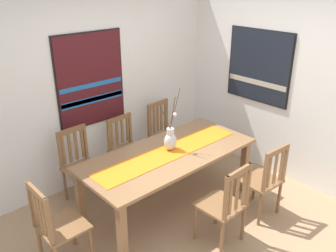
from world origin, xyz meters
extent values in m
cube|color=#A37F5B|center=(0.00, 0.00, -0.01)|extent=(6.40, 6.40, 0.03)
cube|color=silver|center=(0.00, 1.86, 1.35)|extent=(6.40, 0.12, 2.70)
cube|color=silver|center=(1.86, 0.00, 1.35)|extent=(0.12, 6.40, 2.70)
cube|color=#8E6642|center=(0.10, 0.60, 0.73)|extent=(2.10, 0.95, 0.03)
cube|color=#8E6642|center=(-0.86, 0.21, 0.36)|extent=(0.08, 0.08, 0.71)
cube|color=#8E6642|center=(1.07, 0.21, 0.36)|extent=(0.08, 0.08, 0.71)
cube|color=#8E6642|center=(-0.86, 0.99, 0.36)|extent=(0.08, 0.08, 0.71)
cube|color=#8E6642|center=(1.07, 0.99, 0.36)|extent=(0.08, 0.08, 0.71)
cube|color=orange|center=(0.10, 0.60, 0.75)|extent=(1.93, 0.36, 0.01)
ellipsoid|color=silver|center=(0.16, 0.64, 0.86)|extent=(0.16, 0.14, 0.22)
cylinder|color=silver|center=(0.16, 0.64, 0.99)|extent=(0.09, 0.09, 0.07)
cylinder|color=brown|center=(0.21, 0.61, 1.26)|extent=(0.11, 0.06, 0.47)
cylinder|color=brown|center=(0.16, 0.61, 1.18)|extent=(0.01, 0.07, 0.31)
cylinder|color=brown|center=(0.12, 0.69, 1.17)|extent=(0.08, 0.11, 0.29)
cylinder|color=brown|center=(0.16, 0.60, 1.23)|extent=(0.01, 0.09, 0.40)
sphere|color=silver|center=(0.20, 0.60, 1.20)|extent=(0.05, 0.05, 0.05)
cube|color=brown|center=(0.13, 1.42, 0.44)|extent=(0.44, 0.44, 0.03)
cylinder|color=brown|center=(0.32, 1.25, 0.21)|extent=(0.04, 0.04, 0.43)
cylinder|color=brown|center=(-0.04, 1.23, 0.21)|extent=(0.04, 0.04, 0.43)
cylinder|color=brown|center=(0.30, 1.61, 0.21)|extent=(0.04, 0.04, 0.43)
cylinder|color=brown|center=(-0.06, 1.59, 0.21)|extent=(0.04, 0.04, 0.43)
cube|color=brown|center=(0.30, 1.62, 0.67)|extent=(0.04, 0.04, 0.44)
cube|color=brown|center=(-0.06, 1.60, 0.67)|extent=(0.04, 0.04, 0.44)
cube|color=brown|center=(0.12, 1.61, 0.86)|extent=(0.38, 0.05, 0.06)
cube|color=brown|center=(0.26, 1.62, 0.66)|extent=(0.04, 0.02, 0.35)
cube|color=brown|center=(0.17, 1.61, 0.66)|extent=(0.04, 0.02, 0.35)
cube|color=brown|center=(0.07, 1.61, 0.66)|extent=(0.04, 0.02, 0.35)
cube|color=brown|center=(-0.02, 1.61, 0.66)|extent=(0.04, 0.02, 0.35)
cube|color=brown|center=(0.81, -0.19, 0.44)|extent=(0.44, 0.44, 0.03)
cylinder|color=brown|center=(0.64, 0.00, 0.21)|extent=(0.04, 0.04, 0.43)
cylinder|color=brown|center=(1.00, -0.02, 0.21)|extent=(0.04, 0.04, 0.43)
cylinder|color=brown|center=(0.62, -0.36, 0.21)|extent=(0.04, 0.04, 0.43)
cylinder|color=brown|center=(0.98, -0.38, 0.21)|extent=(0.04, 0.04, 0.43)
cube|color=brown|center=(0.62, -0.37, 0.69)|extent=(0.04, 0.04, 0.48)
cube|color=brown|center=(0.98, -0.39, 0.69)|extent=(0.04, 0.04, 0.48)
cube|color=brown|center=(0.80, -0.38, 0.90)|extent=(0.38, 0.05, 0.06)
cube|color=brown|center=(0.69, -0.37, 0.68)|extent=(0.04, 0.02, 0.39)
cube|color=brown|center=(0.80, -0.38, 0.68)|extent=(0.04, 0.02, 0.39)
cube|color=brown|center=(0.92, -0.38, 0.68)|extent=(0.04, 0.02, 0.39)
cube|color=brown|center=(0.79, 1.38, 0.44)|extent=(0.45, 0.45, 0.03)
cylinder|color=brown|center=(0.98, 1.22, 0.21)|extent=(0.04, 0.04, 0.43)
cylinder|color=brown|center=(0.62, 1.19, 0.21)|extent=(0.04, 0.04, 0.43)
cylinder|color=brown|center=(0.95, 1.58, 0.21)|extent=(0.04, 0.04, 0.43)
cylinder|color=brown|center=(0.59, 1.55, 0.21)|extent=(0.04, 0.04, 0.43)
cube|color=brown|center=(0.95, 1.59, 0.71)|extent=(0.04, 0.04, 0.50)
cube|color=brown|center=(0.59, 1.56, 0.71)|extent=(0.04, 0.04, 0.50)
cube|color=brown|center=(0.77, 1.57, 0.93)|extent=(0.38, 0.06, 0.06)
cube|color=brown|center=(0.92, 1.58, 0.69)|extent=(0.04, 0.02, 0.41)
cube|color=brown|center=(0.85, 1.58, 0.69)|extent=(0.04, 0.02, 0.41)
cube|color=brown|center=(0.77, 1.57, 0.69)|extent=(0.04, 0.02, 0.41)
cube|color=brown|center=(0.70, 1.57, 0.69)|extent=(0.04, 0.02, 0.41)
cube|color=brown|center=(0.62, 1.56, 0.69)|extent=(0.04, 0.02, 0.41)
cube|color=brown|center=(-0.58, 1.42, 0.44)|extent=(0.45, 0.45, 0.03)
cylinder|color=brown|center=(-0.38, 1.25, 0.21)|extent=(0.04, 0.04, 0.43)
cylinder|color=brown|center=(-0.74, 1.23, 0.21)|extent=(0.04, 0.04, 0.43)
cylinder|color=brown|center=(-0.41, 1.61, 0.21)|extent=(0.04, 0.04, 0.43)
cylinder|color=brown|center=(-0.77, 1.59, 0.21)|extent=(0.04, 0.04, 0.43)
cube|color=brown|center=(-0.41, 1.62, 0.69)|extent=(0.04, 0.04, 0.48)
cube|color=brown|center=(-0.77, 1.60, 0.69)|extent=(0.04, 0.04, 0.48)
cube|color=brown|center=(-0.59, 1.61, 0.90)|extent=(0.38, 0.06, 0.06)
cube|color=brown|center=(-0.45, 1.62, 0.68)|extent=(0.04, 0.02, 0.39)
cube|color=brown|center=(-0.54, 1.61, 0.68)|extent=(0.04, 0.02, 0.39)
cube|color=brown|center=(-0.63, 1.60, 0.68)|extent=(0.04, 0.02, 0.39)
cube|color=brown|center=(-0.72, 1.60, 0.68)|extent=(0.04, 0.02, 0.39)
cube|color=brown|center=(0.10, -0.20, 0.44)|extent=(0.43, 0.43, 0.03)
cylinder|color=brown|center=(-0.08, -0.02, 0.21)|extent=(0.04, 0.04, 0.43)
cylinder|color=brown|center=(0.28, -0.01, 0.21)|extent=(0.04, 0.04, 0.43)
cylinder|color=brown|center=(-0.07, -0.38, 0.21)|extent=(0.04, 0.04, 0.43)
cylinder|color=brown|center=(0.29, -0.37, 0.21)|extent=(0.04, 0.04, 0.43)
cube|color=brown|center=(-0.07, -0.39, 0.70)|extent=(0.04, 0.04, 0.50)
cube|color=brown|center=(0.29, -0.38, 0.70)|extent=(0.04, 0.04, 0.50)
cube|color=brown|center=(0.11, -0.39, 0.92)|extent=(0.38, 0.04, 0.06)
cube|color=brown|center=(0.00, -0.39, 0.69)|extent=(0.04, 0.02, 0.41)
cube|color=brown|center=(0.11, -0.39, 0.69)|extent=(0.04, 0.02, 0.41)
cube|color=brown|center=(0.22, -0.38, 0.69)|extent=(0.04, 0.02, 0.41)
cube|color=brown|center=(-1.27, 0.60, 0.44)|extent=(0.42, 0.42, 0.03)
cylinder|color=brown|center=(-1.09, 0.78, 0.21)|extent=(0.04, 0.04, 0.43)
cylinder|color=brown|center=(-1.09, 0.42, 0.21)|extent=(0.04, 0.04, 0.43)
cylinder|color=brown|center=(-1.45, 0.78, 0.21)|extent=(0.04, 0.04, 0.43)
cube|color=brown|center=(-1.46, 0.78, 0.70)|extent=(0.04, 0.04, 0.49)
cube|color=brown|center=(-1.46, 0.42, 0.70)|extent=(0.04, 0.04, 0.49)
cube|color=brown|center=(-1.46, 0.60, 0.91)|extent=(0.03, 0.38, 0.06)
cube|color=brown|center=(-1.46, 0.75, 0.68)|extent=(0.02, 0.04, 0.40)
cube|color=brown|center=(-1.46, 0.67, 0.68)|extent=(0.02, 0.04, 0.40)
cube|color=brown|center=(-1.46, 0.60, 0.68)|extent=(0.02, 0.04, 0.40)
cube|color=brown|center=(-1.46, 0.52, 0.68)|extent=(0.02, 0.04, 0.40)
cube|color=brown|center=(-1.46, 0.44, 0.68)|extent=(0.02, 0.04, 0.40)
cube|color=black|center=(-0.15, 1.80, 1.41)|extent=(0.95, 0.04, 1.20)
cube|color=#471419|center=(-0.15, 1.78, 1.41)|extent=(0.92, 0.01, 1.17)
cube|color=#1E60A8|center=(-0.15, 1.77, 1.35)|extent=(0.89, 0.00, 0.06)
cube|color=#1E60A8|center=(-0.15, 1.77, 1.15)|extent=(0.89, 0.00, 0.09)
cube|color=#1E60A8|center=(-0.15, 1.77, 1.16)|extent=(0.89, 0.00, 0.05)
cube|color=black|center=(1.80, 0.61, 1.48)|extent=(0.04, 0.99, 1.00)
cube|color=black|center=(1.78, 0.61, 1.48)|extent=(0.01, 0.96, 0.97)
cube|color=#B2A893|center=(1.77, 0.61, 1.26)|extent=(0.00, 0.93, 0.07)
camera|label=1|loc=(-2.36, -2.10, 2.68)|focal=38.04mm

